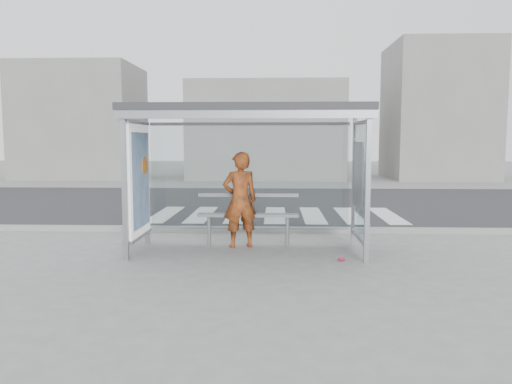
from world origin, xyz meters
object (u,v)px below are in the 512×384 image
bus_shelter (227,142)px  soda_can (341,259)px  bench (248,215)px  person (240,200)px

bus_shelter → soda_can: bus_shelter is taller
bus_shelter → bench: 1.53m
person → soda_can: person is taller
person → bench: size_ratio=0.93×
bench → soda_can: size_ratio=17.30×
bus_shelter → bench: (0.35, 0.52, -1.40)m
soda_can → bus_shelter: bearing=161.0°
bus_shelter → soda_can: 2.86m
bus_shelter → person: 1.16m
person → bench: bearing=-146.8°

